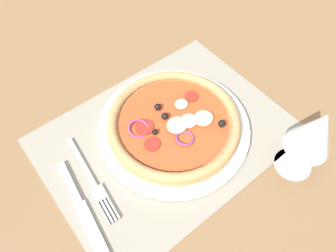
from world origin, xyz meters
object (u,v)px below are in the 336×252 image
(wine_glass, at_px, (315,133))
(plate, at_px, (175,129))
(fork, at_px, (93,182))
(pizza, at_px, (175,123))
(knife, at_px, (83,213))

(wine_glass, bearing_deg, plate, -56.92)
(plate, relative_size, fork, 1.56)
(fork, height_order, wine_glass, wine_glass)
(plate, distance_m, pizza, 0.02)
(pizza, bearing_deg, knife, 8.33)
(plate, distance_m, wine_glass, 0.24)
(pizza, height_order, fork, pizza)
(plate, xyz_separation_m, knife, (0.21, 0.03, -0.00))
(knife, bearing_deg, fork, 140.18)
(plate, bearing_deg, fork, -1.47)
(knife, bearing_deg, wine_glass, 72.42)
(plate, xyz_separation_m, fork, (0.17, -0.00, -0.00))
(wine_glass, bearing_deg, pizza, -56.92)
(plate, xyz_separation_m, wine_glass, (-0.12, 0.18, 0.09))
(plate, height_order, knife, plate)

